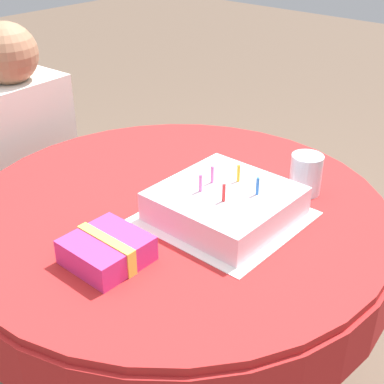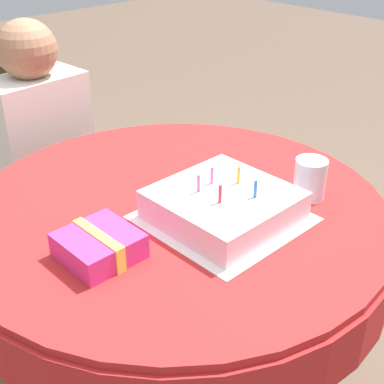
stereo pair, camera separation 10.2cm
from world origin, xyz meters
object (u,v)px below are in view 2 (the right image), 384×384
at_px(drinking_glass, 310,179).
at_px(person, 45,145).
at_px(birthday_cake, 224,205).
at_px(gift_box, 99,246).
at_px(chair, 37,180).

bearing_deg(drinking_glass, person, 102.92).
bearing_deg(drinking_glass, birthday_cake, 161.17).
distance_m(person, drinking_glass, 1.01).
xyz_separation_m(birthday_cake, gift_box, (-0.31, 0.08, -0.01)).
distance_m(chair, gift_box, 1.01).
bearing_deg(person, drinking_glass, -80.45).
xyz_separation_m(birthday_cake, drinking_glass, (0.24, -0.08, 0.02)).
relative_size(drinking_glass, gift_box, 0.66).
relative_size(person, birthday_cake, 3.76).
xyz_separation_m(chair, gift_box, (-0.32, -0.91, 0.30)).
distance_m(chair, person, 0.20).
xyz_separation_m(chair, birthday_cake, (-0.01, -0.99, 0.31)).
distance_m(person, gift_box, 0.88).
bearing_deg(gift_box, birthday_cake, -14.51).
bearing_deg(gift_box, drinking_glass, -16.41).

